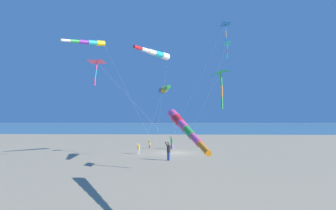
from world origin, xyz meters
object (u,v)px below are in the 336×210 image
kite_windsock_small_distant (90,42)px  kite_windsock_rainbow_low_near (156,54)px  kite_delta_striped_overhead (227,44)px  kite_windsock_orange_high_right (164,90)px  person_bystander_far (172,142)px  kite_delta_red_high_left (97,62)px  kite_windsock_blue_topmost (182,124)px  person_child_green_jacket (150,144)px  kite_delta_yellow_midlevel (225,25)px  person_adult_flyer (169,150)px  kite_delta_purple_drifting (221,73)px  person_child_grey_jacket (139,148)px

kite_windsock_small_distant → kite_windsock_rainbow_low_near: bearing=-103.6°
kite_windsock_rainbow_low_near → kite_windsock_small_distant: (2.13, 8.82, 2.04)m
kite_delta_striped_overhead → kite_windsock_orange_high_right: kite_delta_striped_overhead is taller
person_bystander_far → kite_delta_red_high_left: size_ratio=0.17×
kite_windsock_small_distant → kite_delta_red_high_left: size_ratio=1.37×
kite_windsock_orange_high_right → kite_windsock_blue_topmost: bearing=-172.1°
kite_windsock_rainbow_low_near → kite_windsock_blue_topmost: bearing=-170.2°
person_child_green_jacket → kite_windsock_orange_high_right: kite_windsock_orange_high_right is taller
kite_windsock_small_distant → kite_delta_striped_overhead: 17.79m
kite_delta_red_high_left → kite_delta_yellow_midlevel: bearing=-84.8°
kite_delta_yellow_midlevel → kite_delta_striped_overhead: kite_delta_yellow_midlevel is taller
person_adult_flyer → person_bystander_far: 11.56m
kite_delta_striped_overhead → kite_windsock_orange_high_right: 8.05m
kite_delta_striped_overhead → kite_windsock_blue_topmost: kite_delta_striped_overhead is taller
person_bystander_far → kite_delta_striped_overhead: size_ratio=0.15×
kite_delta_yellow_midlevel → kite_delta_purple_drifting: (-8.68, 1.67, -6.79)m
kite_delta_striped_overhead → kite_delta_red_high_left: bearing=87.2°
kite_windsock_rainbow_low_near → kite_delta_striped_overhead: (-4.13, -7.71, -0.05)m
person_child_green_jacket → kite_delta_yellow_midlevel: size_ratio=0.08×
person_bystander_far → kite_delta_red_high_left: bearing=146.1°
person_adult_flyer → kite_delta_striped_overhead: size_ratio=0.16×
person_adult_flyer → kite_delta_red_high_left: size_ratio=0.18×
kite_delta_purple_drifting → kite_delta_striped_overhead: bearing=-13.2°
person_adult_flyer → kite_delta_yellow_midlevel: size_ratio=0.13×
person_adult_flyer → kite_delta_red_high_left: 12.20m
person_child_green_jacket → kite_windsock_rainbow_low_near: bearing=-168.3°
kite_windsock_blue_topmost → kite_windsock_rainbow_low_near: bearing=9.8°
kite_delta_yellow_midlevel → person_child_grey_jacket: bearing=69.2°
kite_delta_striped_overhead → kite_delta_purple_drifting: bearing=166.8°
kite_delta_yellow_midlevel → kite_windsock_small_distant: (4.33, 16.61, -0.56)m
kite_windsock_small_distant → kite_windsock_blue_topmost: size_ratio=0.84×
person_child_green_jacket → person_child_grey_jacket: person_child_grey_jacket is taller
person_child_green_jacket → person_child_grey_jacket: bearing=175.9°
kite_windsock_small_distant → kite_delta_red_high_left: bearing=-154.5°
kite_windsock_rainbow_low_near → kite_delta_red_high_left: bearing=119.4°
person_adult_flyer → kite_windsock_rainbow_low_near: (3.61, 1.63, 11.05)m
kite_windsock_orange_high_right → kite_windsock_blue_topmost: (-13.57, -1.88, -3.36)m
kite_delta_purple_drifting → kite_windsock_rainbow_low_near: bearing=29.4°
kite_delta_striped_overhead → kite_delta_yellow_midlevel: bearing=-2.6°
kite_delta_purple_drifting → kite_windsock_blue_topmost: (-6.88, 3.07, -3.92)m
person_child_grey_jacket → kite_delta_red_high_left: size_ratio=0.13×
person_bystander_far → kite_windsock_orange_high_right: size_ratio=0.18×
kite_windsock_rainbow_low_near → person_bystander_far: bearing=-10.8°
kite_delta_yellow_midlevel → kite_windsock_small_distant: bearing=75.4°
kite_delta_yellow_midlevel → person_bystander_far: bearing=31.8°
kite_windsock_small_distant → kite_delta_red_high_left: 7.21m
kite_delta_purple_drifting → kite_windsock_blue_topmost: size_ratio=0.78×
person_bystander_far → kite_delta_purple_drifting: size_ratio=0.14×
kite_windsock_blue_topmost → kite_delta_yellow_midlevel: bearing=-16.9°
kite_windsock_small_distant → kite_delta_striped_overhead: kite_windsock_small_distant is taller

